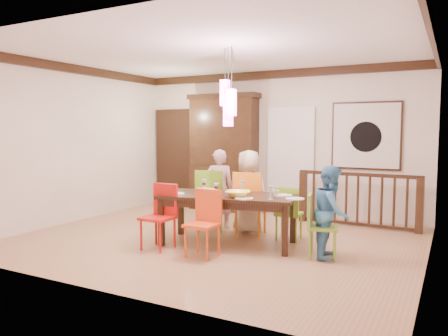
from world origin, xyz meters
The scene contains 37 objects.
floor centered at (0.00, 0.00, 0.00)m, with size 6.00×6.00×0.00m, color #A87651.
ceiling centered at (0.00, 0.00, 2.90)m, with size 6.00×6.00×0.00m, color white.
wall_back centered at (0.00, 2.50, 1.45)m, with size 6.00×6.00×0.00m, color beige.
wall_left centered at (-3.00, 0.00, 1.45)m, with size 5.00×5.00×0.00m, color beige.
wall_right centered at (3.00, 0.00, 1.45)m, with size 5.00×5.00×0.00m, color beige.
crown_molding centered at (0.00, 0.00, 2.82)m, with size 6.00×5.00×0.16m, color black, non-canonical shape.
panel_door centered at (-2.40, 2.45, 1.05)m, with size 1.04×0.07×2.24m, color black.
white_doorway centered at (0.35, 2.46, 1.05)m, with size 0.97×0.05×2.22m, color silver.
painting centered at (1.80, 2.46, 1.60)m, with size 1.25×0.06×1.25m.
pendant_cluster centered at (0.30, -0.17, 2.11)m, with size 0.27×0.21×1.14m.
dining_table centered at (0.30, -0.17, 0.66)m, with size 2.12×1.27×0.75m.
chair_far_left centered at (-0.37, 0.53, 0.60)m, with size 0.58×0.58×1.04m.
chair_far_mid centered at (0.35, 0.54, 0.60)m, with size 0.53×0.53×1.04m.
chair_far_right centered at (1.02, 0.52, 0.48)m, with size 0.40×0.40×0.84m.
chair_near_left centered at (-0.47, -0.87, 0.53)m, with size 0.43×0.43×0.93m.
chair_near_mid centered at (0.29, -0.90, 0.51)m, with size 0.41×0.41×0.90m.
chair_end_right centered at (1.75, -0.21, 0.49)m, with size 0.46×0.46×0.86m.
china_hutch centered at (-1.08, 2.30, 1.23)m, with size 1.56×0.46×2.46m.
balustrade centered at (1.78, 1.95, 0.50)m, with size 2.14×0.18×0.96m.
person_far_left centered at (-0.33, 0.72, 0.69)m, with size 0.50×0.33×1.38m, color #DCA7B4.
person_far_mid centered at (0.27, 0.64, 0.69)m, with size 0.67×0.44×1.38m, color beige.
person_end_right centered at (1.83, -0.12, 0.62)m, with size 0.60×0.47×1.24m, color #458BC3.
serving_bowl centered at (0.54, -0.31, 0.79)m, with size 0.36×0.36×0.09m, color yellow.
small_bowl centered at (0.01, -0.11, 0.78)m, with size 0.17×0.17×0.05m, color white.
cup_left centered at (-0.07, -0.32, 0.80)m, with size 0.12×0.12×0.10m, color silver.
cup_right centered at (0.98, 0.04, 0.79)m, with size 0.09×0.09×0.08m, color silver.
plate_far_left centered at (-0.32, 0.16, 0.76)m, with size 0.26×0.26×0.01m, color white.
plate_far_mid centered at (0.27, 0.07, 0.76)m, with size 0.26×0.26×0.01m, color white.
plate_far_right centered at (1.07, 0.11, 0.76)m, with size 0.26×0.26×0.01m, color white.
plate_near_left centered at (-0.40, -0.49, 0.76)m, with size 0.26×0.26×0.01m, color white.
plate_near_mid centered at (0.69, -0.43, 0.76)m, with size 0.26×0.26×0.01m, color white.
plate_end_right centered at (1.32, -0.12, 0.76)m, with size 0.26×0.26×0.01m, color white.
wine_glass_a centered at (-0.17, -0.08, 0.84)m, with size 0.08×0.08×0.19m, color #590C19, non-canonical shape.
wine_glass_b centered at (0.43, 0.06, 0.84)m, with size 0.08×0.08×0.19m, color silver, non-canonical shape.
wine_glass_c centered at (0.21, -0.37, 0.84)m, with size 0.08×0.08×0.19m, color #590C19, non-canonical shape.
wine_glass_d centered at (1.03, -0.28, 0.84)m, with size 0.08×0.08×0.19m, color silver, non-canonical shape.
napkin centered at (0.26, -0.52, 0.76)m, with size 0.18×0.14×0.01m, color #D83359.
Camera 1 is at (3.25, -5.87, 1.71)m, focal length 35.00 mm.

